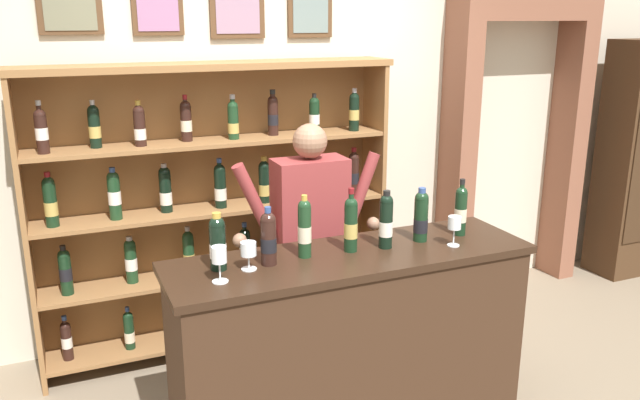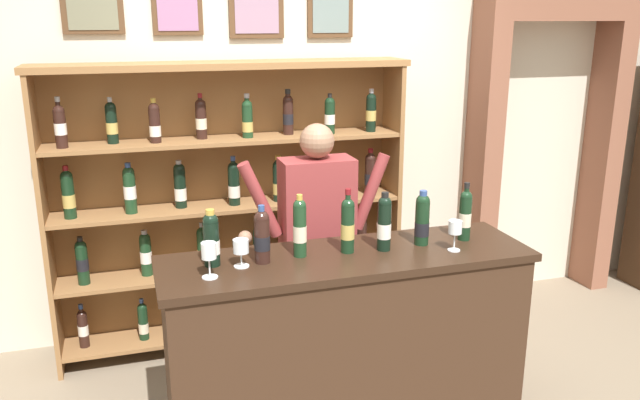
{
  "view_description": "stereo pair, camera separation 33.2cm",
  "coord_description": "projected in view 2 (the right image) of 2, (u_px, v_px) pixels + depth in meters",
  "views": [
    {
      "loc": [
        -1.35,
        -2.71,
        2.17
      ],
      "look_at": [
        -0.1,
        0.24,
        1.25
      ],
      "focal_mm": 36.1,
      "sensor_mm": 36.0,
      "label": 1
    },
    {
      "loc": [
        -1.03,
        -2.82,
        2.17
      ],
      "look_at": [
        -0.1,
        0.24,
        1.25
      ],
      "focal_mm": 36.1,
      "sensor_mm": 36.0,
      "label": 2
    }
  ],
  "objects": [
    {
      "name": "wine_shelf",
      "position": [
        229.0,
        199.0,
        4.2
      ],
      "size": [
        2.32,
        0.34,
        1.9
      ],
      "color": "olive",
      "rests_on": "ground"
    },
    {
      "name": "shopkeeper",
      "position": [
        318.0,
        226.0,
        3.78
      ],
      "size": [
        0.93,
        0.22,
        1.59
      ],
      "color": "#2D3347",
      "rests_on": "ground"
    },
    {
      "name": "wine_glass_left",
      "position": [
        455.0,
        229.0,
        3.22
      ],
      "size": [
        0.07,
        0.07,
        0.16
      ],
      "color": "silver",
      "rests_on": "tasting_counter"
    },
    {
      "name": "wine_glass_spare",
      "position": [
        241.0,
        248.0,
        3.02
      ],
      "size": [
        0.07,
        0.07,
        0.14
      ],
      "color": "silver",
      "rests_on": "tasting_counter"
    },
    {
      "name": "tasting_bottle_riserva",
      "position": [
        384.0,
        223.0,
        3.22
      ],
      "size": [
        0.07,
        0.07,
        0.3
      ],
      "color": "black",
      "rests_on": "tasting_counter"
    },
    {
      "name": "tasting_counter",
      "position": [
        346.0,
        348.0,
        3.33
      ],
      "size": [
        1.87,
        0.55,
        1.03
      ],
      "color": "#382316",
      "rests_on": "ground"
    },
    {
      "name": "tasting_bottle_brunello",
      "position": [
        422.0,
        219.0,
        3.31
      ],
      "size": [
        0.08,
        0.08,
        0.29
      ],
      "color": "black",
      "rests_on": "tasting_counter"
    },
    {
      "name": "archway_doorway",
      "position": [
        540.0,
        123.0,
        5.01
      ],
      "size": [
        1.24,
        0.45,
        2.42
      ],
      "color": "brown",
      "rests_on": "ground"
    },
    {
      "name": "tasting_bottle_grappa",
      "position": [
        211.0,
        239.0,
        3.02
      ],
      "size": [
        0.08,
        0.08,
        0.28
      ],
      "color": "black",
      "rests_on": "tasting_counter"
    },
    {
      "name": "wine_glass_right",
      "position": [
        209.0,
        253.0,
        2.88
      ],
      "size": [
        0.07,
        0.07,
        0.17
      ],
      "color": "silver",
      "rests_on": "tasting_counter"
    },
    {
      "name": "tasting_bottle_bianco",
      "position": [
        300.0,
        227.0,
        3.14
      ],
      "size": [
        0.07,
        0.07,
        0.32
      ],
      "color": "#19381E",
      "rests_on": "tasting_counter"
    },
    {
      "name": "tasting_bottle_prosecco",
      "position": [
        348.0,
        224.0,
        3.19
      ],
      "size": [
        0.07,
        0.07,
        0.33
      ],
      "color": "black",
      "rests_on": "tasting_counter"
    },
    {
      "name": "back_wall",
      "position": [
        277.0,
        111.0,
        4.5
      ],
      "size": [
        12.0,
        0.19,
        3.06
      ],
      "color": "beige",
      "rests_on": "ground"
    },
    {
      "name": "tasting_bottle_vin_santo",
      "position": [
        465.0,
        214.0,
        3.38
      ],
      "size": [
        0.07,
        0.07,
        0.31
      ],
      "color": "black",
      "rests_on": "tasting_counter"
    },
    {
      "name": "tasting_bottle_rosso",
      "position": [
        262.0,
        236.0,
        3.06
      ],
      "size": [
        0.08,
        0.08,
        0.29
      ],
      "color": "black",
      "rests_on": "tasting_counter"
    }
  ]
}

